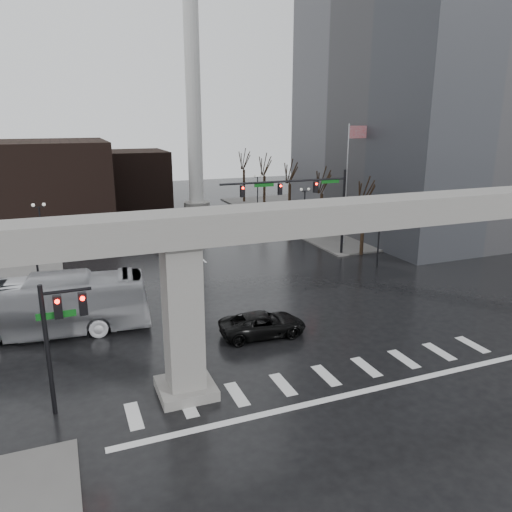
% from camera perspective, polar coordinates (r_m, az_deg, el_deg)
% --- Properties ---
extents(ground, '(160.00, 160.00, 0.00)m').
position_cam_1_polar(ground, '(27.01, 6.93, -12.43)').
color(ground, black).
rests_on(ground, ground).
extents(sidewalk_ne, '(28.00, 36.00, 0.15)m').
position_cam_1_polar(sidewalk_ne, '(69.31, 11.73, 4.88)').
color(sidewalk_ne, '#615F5C').
rests_on(sidewalk_ne, ground).
extents(elevated_guideway, '(48.00, 2.60, 8.70)m').
position_cam_1_polar(elevated_guideway, '(25.17, 9.98, 2.13)').
color(elevated_guideway, gray).
rests_on(elevated_guideway, ground).
extents(office_tower, '(22.00, 26.00, 42.00)m').
position_cam_1_polar(office_tower, '(61.91, 20.04, 22.54)').
color(office_tower, slate).
rests_on(office_tower, ground).
extents(building_far_left, '(16.00, 14.00, 10.00)m').
position_cam_1_polar(building_far_left, '(63.30, -23.81, 7.40)').
color(building_far_left, black).
rests_on(building_far_left, ground).
extents(building_far_mid, '(10.00, 10.00, 8.00)m').
position_cam_1_polar(building_far_mid, '(73.94, -14.16, 8.48)').
color(building_far_mid, black).
rests_on(building_far_mid, ground).
extents(smokestack, '(3.60, 3.60, 30.00)m').
position_cam_1_polar(smokestack, '(69.09, -7.13, 16.13)').
color(smokestack, white).
rests_on(smokestack, ground).
extents(signal_mast_arm, '(12.12, 0.43, 8.00)m').
position_cam_1_polar(signal_mast_arm, '(45.18, 5.88, 6.89)').
color(signal_mast_arm, black).
rests_on(signal_mast_arm, ground).
extents(signal_left_pole, '(2.30, 0.30, 6.00)m').
position_cam_1_polar(signal_left_pole, '(22.97, -21.61, -7.49)').
color(signal_left_pole, black).
rests_on(signal_left_pole, ground).
extents(flagpole_assembly, '(2.06, 0.12, 12.00)m').
position_cam_1_polar(flagpole_assembly, '(50.85, 10.65, 9.61)').
color(flagpole_assembly, silver).
rests_on(flagpole_assembly, ground).
extents(lamp_right_0, '(1.22, 0.32, 5.11)m').
position_cam_1_polar(lamp_right_0, '(43.92, 13.93, 3.12)').
color(lamp_right_0, black).
rests_on(lamp_right_0, ground).
extents(lamp_right_1, '(1.22, 0.32, 5.11)m').
position_cam_1_polar(lamp_right_1, '(55.67, 5.58, 6.09)').
color(lamp_right_1, black).
rests_on(lamp_right_1, ground).
extents(lamp_right_2, '(1.22, 0.32, 5.11)m').
position_cam_1_polar(lamp_right_2, '(68.27, 0.18, 7.94)').
color(lamp_right_2, black).
rests_on(lamp_right_2, ground).
extents(lamp_left_0, '(1.22, 0.32, 5.11)m').
position_cam_1_polar(lamp_left_0, '(36.03, -23.79, -0.48)').
color(lamp_left_0, black).
rests_on(lamp_left_0, ground).
extents(lamp_left_1, '(1.22, 0.32, 5.11)m').
position_cam_1_polar(lamp_left_1, '(49.68, -23.42, 3.71)').
color(lamp_left_1, black).
rests_on(lamp_left_1, ground).
extents(lamp_left_2, '(1.22, 0.32, 5.11)m').
position_cam_1_polar(lamp_left_2, '(63.48, -23.21, 6.09)').
color(lamp_left_2, black).
rests_on(lamp_left_2, ground).
extents(tree_right_0, '(1.09, 1.58, 7.50)m').
position_cam_1_polar(tree_right_0, '(47.86, 12.12, 3.41)').
color(tree_right_0, black).
rests_on(tree_right_0, ground).
extents(tree_right_1, '(1.09, 1.61, 7.67)m').
position_cam_1_polar(tree_right_1, '(54.54, 7.49, 5.17)').
color(tree_right_1, black).
rests_on(tree_right_1, ground).
extents(tree_right_2, '(1.10, 1.63, 7.85)m').
position_cam_1_polar(tree_right_2, '(61.53, 3.86, 6.52)').
color(tree_right_2, black).
rests_on(tree_right_2, ground).
extents(tree_right_3, '(1.11, 1.66, 8.02)m').
position_cam_1_polar(tree_right_3, '(68.74, 0.98, 7.57)').
color(tree_right_3, black).
rests_on(tree_right_3, ground).
extents(tree_right_4, '(1.12, 1.69, 8.19)m').
position_cam_1_polar(tree_right_4, '(76.11, -1.36, 8.41)').
color(tree_right_4, black).
rests_on(tree_right_4, ground).
extents(pickup_truck, '(5.31, 2.71, 1.44)m').
position_cam_1_polar(pickup_truck, '(30.01, 0.78, -7.80)').
color(pickup_truck, black).
rests_on(pickup_truck, ground).
extents(city_bus, '(13.16, 4.51, 3.59)m').
position_cam_1_polar(city_bus, '(32.41, -23.66, -5.31)').
color(city_bus, silver).
rests_on(city_bus, ground).
extents(far_car, '(2.65, 4.89, 1.58)m').
position_cam_1_polar(far_car, '(50.42, -10.48, 1.78)').
color(far_car, black).
rests_on(far_car, ground).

